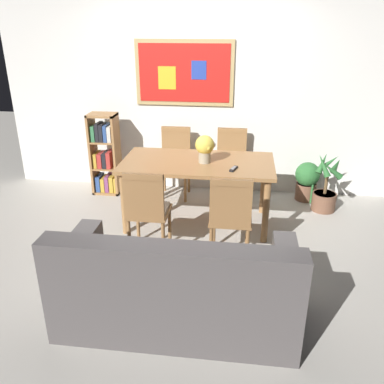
% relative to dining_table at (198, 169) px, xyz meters
% --- Properties ---
extents(ground_plane, '(12.00, 12.00, 0.00)m').
position_rel_dining_table_xyz_m(ground_plane, '(-0.12, -0.45, -0.66)').
color(ground_plane, '#B7B2A8').
extents(wall_back_with_painting, '(5.20, 0.14, 2.60)m').
position_rel_dining_table_xyz_m(wall_back_with_painting, '(-0.12, 1.10, 0.65)').
color(wall_back_with_painting, silver).
rests_on(wall_back_with_painting, ground_plane).
extents(dining_table, '(1.68, 0.89, 0.75)m').
position_rel_dining_table_xyz_m(dining_table, '(0.00, 0.00, 0.00)').
color(dining_table, '#9E7042').
rests_on(dining_table, ground_plane).
extents(dining_chair_near_left, '(0.40, 0.41, 0.91)m').
position_rel_dining_table_xyz_m(dining_chair_near_left, '(-0.40, -0.78, -0.12)').
color(dining_chair_near_left, '#9E7042').
rests_on(dining_chair_near_left, ground_plane).
extents(dining_chair_far_left, '(0.40, 0.41, 0.91)m').
position_rel_dining_table_xyz_m(dining_chair_far_left, '(-0.39, 0.79, -0.12)').
color(dining_chair_far_left, '#9E7042').
rests_on(dining_chair_far_left, ground_plane).
extents(dining_chair_near_right, '(0.40, 0.41, 0.91)m').
position_rel_dining_table_xyz_m(dining_chair_near_right, '(0.41, -0.82, -0.12)').
color(dining_chair_near_right, '#9E7042').
rests_on(dining_chair_near_right, ground_plane).
extents(dining_chair_far_right, '(0.40, 0.41, 0.91)m').
position_rel_dining_table_xyz_m(dining_chair_far_right, '(0.35, 0.81, -0.12)').
color(dining_chair_far_right, '#9E7042').
rests_on(dining_chair_far_right, ground_plane).
extents(leather_couch, '(1.80, 0.84, 0.84)m').
position_rel_dining_table_xyz_m(leather_couch, '(0.04, -1.73, -0.35)').
color(leather_couch, '#514C4C').
rests_on(leather_couch, ground_plane).
extents(bookshelf, '(0.36, 0.28, 1.09)m').
position_rel_dining_table_xyz_m(bookshelf, '(-1.33, 0.74, -0.16)').
color(bookshelf, '#9E7042').
rests_on(bookshelf, ground_plane).
extents(potted_ivy, '(0.32, 0.32, 0.52)m').
position_rel_dining_table_xyz_m(potted_ivy, '(1.34, 0.83, -0.39)').
color(potted_ivy, brown).
rests_on(potted_ivy, ground_plane).
extents(potted_palm, '(0.33, 0.37, 0.74)m').
position_rel_dining_table_xyz_m(potted_palm, '(1.52, 0.53, -0.40)').
color(potted_palm, brown).
rests_on(potted_palm, ground_plane).
extents(flower_vase, '(0.22, 0.21, 0.30)m').
position_rel_dining_table_xyz_m(flower_vase, '(0.08, -0.02, 0.27)').
color(flower_vase, tan).
rests_on(flower_vase, dining_table).
extents(tv_remote, '(0.09, 0.16, 0.02)m').
position_rel_dining_table_xyz_m(tv_remote, '(0.40, -0.22, 0.10)').
color(tv_remote, black).
rests_on(tv_remote, dining_table).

